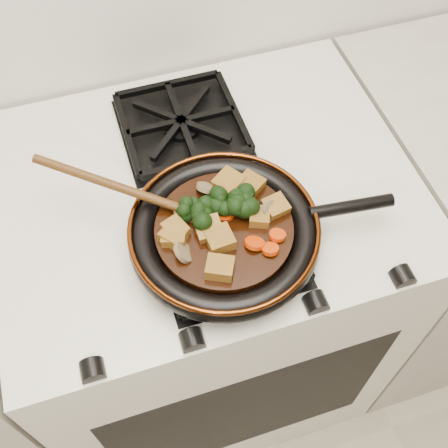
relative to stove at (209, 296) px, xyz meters
name	(u,v)px	position (x,y,z in m)	size (l,w,h in m)	color
stove	(209,296)	(0.00, 0.00, 0.00)	(0.76, 0.60, 0.90)	silver
burner_grate_front	(227,244)	(0.00, -0.14, 0.46)	(0.23, 0.23, 0.03)	black
burner_grate_back	(182,124)	(0.00, 0.14, 0.46)	(0.23, 0.23, 0.03)	black
skillet	(225,233)	(0.00, -0.14, 0.49)	(0.43, 0.31, 0.05)	black
braising_sauce	(224,231)	(0.00, -0.14, 0.50)	(0.22, 0.22, 0.02)	black
tofu_cube_0	(229,183)	(0.03, -0.06, 0.52)	(0.04, 0.04, 0.02)	brown
tofu_cube_1	(259,217)	(0.05, -0.14, 0.52)	(0.03, 0.03, 0.02)	brown
tofu_cube_2	(176,229)	(-0.08, -0.12, 0.52)	(0.04, 0.03, 0.02)	brown
tofu_cube_3	(239,187)	(0.04, -0.07, 0.52)	(0.04, 0.03, 0.02)	brown
tofu_cube_4	(276,207)	(0.09, -0.13, 0.52)	(0.04, 0.04, 0.02)	brown
tofu_cube_5	(220,268)	(-0.03, -0.21, 0.52)	(0.04, 0.04, 0.02)	brown
tofu_cube_6	(174,237)	(-0.08, -0.13, 0.52)	(0.03, 0.04, 0.02)	brown
tofu_cube_7	(209,229)	(-0.03, -0.14, 0.52)	(0.04, 0.04, 0.02)	brown
tofu_cube_8	(173,237)	(-0.09, -0.13, 0.52)	(0.04, 0.03, 0.02)	brown
tofu_cube_9	(250,185)	(0.06, -0.07, 0.52)	(0.04, 0.04, 0.02)	brown
tofu_cube_10	(220,240)	(-0.02, -0.16, 0.52)	(0.04, 0.04, 0.02)	brown
broccoli_floret_0	(213,204)	(-0.01, -0.10, 0.52)	(0.06, 0.06, 0.06)	black
broccoli_floret_1	(241,203)	(0.03, -0.11, 0.52)	(0.06, 0.06, 0.06)	black
broccoli_floret_2	(230,207)	(0.02, -0.11, 0.52)	(0.06, 0.06, 0.05)	black
broccoli_floret_3	(239,206)	(0.03, -0.11, 0.52)	(0.06, 0.06, 0.05)	black
broccoli_floret_4	(243,206)	(0.03, -0.11, 0.52)	(0.06, 0.06, 0.06)	black
broccoli_floret_5	(192,213)	(-0.05, -0.10, 0.52)	(0.06, 0.06, 0.05)	black
broccoli_floret_6	(199,220)	(-0.04, -0.12, 0.52)	(0.06, 0.06, 0.05)	black
carrot_coin_0	(225,214)	(0.00, -0.11, 0.51)	(0.03, 0.03, 0.01)	red
carrot_coin_1	(272,209)	(0.08, -0.13, 0.51)	(0.03, 0.03, 0.01)	red
carrot_coin_2	(255,243)	(0.03, -0.18, 0.51)	(0.03, 0.03, 0.01)	red
carrot_coin_3	(277,235)	(0.07, -0.18, 0.51)	(0.03, 0.03, 0.01)	red
carrot_coin_4	(270,249)	(0.05, -0.20, 0.51)	(0.03, 0.03, 0.01)	red
carrot_coin_5	(204,231)	(-0.04, -0.14, 0.51)	(0.03, 0.03, 0.01)	red
mushroom_slice_0	(207,188)	(-0.01, -0.06, 0.52)	(0.04, 0.04, 0.01)	brown
mushroom_slice_1	(184,252)	(-0.08, -0.16, 0.52)	(0.04, 0.04, 0.01)	brown
mushroom_slice_2	(270,212)	(0.07, -0.13, 0.52)	(0.04, 0.04, 0.01)	brown
wooden_spoon	(144,196)	(-0.11, -0.05, 0.53)	(0.15, 0.11, 0.26)	#4C2D10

